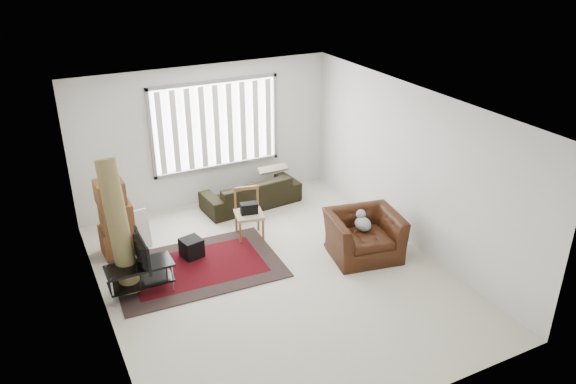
% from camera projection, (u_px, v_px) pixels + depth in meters
% --- Properties ---
extents(room, '(6.00, 6.02, 2.71)m').
position_uv_depth(room, '(261.00, 159.00, 8.40)').
color(room, beige).
rests_on(room, ground).
extents(persian_rug, '(2.65, 1.83, 0.02)m').
position_uv_depth(persian_rug, '(198.00, 267.00, 8.92)').
color(persian_rug, black).
rests_on(persian_rug, ground).
extents(tv_stand, '(0.96, 0.43, 0.48)m').
position_uv_depth(tv_stand, '(140.00, 273.00, 8.17)').
color(tv_stand, black).
rests_on(tv_stand, ground).
extents(tv, '(0.10, 0.78, 0.45)m').
position_uv_depth(tv, '(137.00, 252.00, 8.02)').
color(tv, black).
rests_on(tv, tv_stand).
extents(subwoofer, '(0.38, 0.38, 0.31)m').
position_uv_depth(subwoofer, '(192.00, 248.00, 9.15)').
color(subwoofer, black).
rests_on(subwoofer, persian_rug).
extents(moving_boxes, '(0.54, 0.50, 1.29)m').
position_uv_depth(moving_boxes, '(115.00, 221.00, 9.10)').
color(moving_boxes, brown).
rests_on(moving_boxes, ground).
extents(white_flatpack, '(0.54, 0.28, 0.66)m').
position_uv_depth(white_flatpack, '(134.00, 231.00, 9.34)').
color(white_flatpack, silver).
rests_on(white_flatpack, ground).
extents(rolled_rug, '(0.34, 0.85, 1.99)m').
position_uv_depth(rolled_rug, '(118.00, 227.00, 8.09)').
color(rolled_rug, brown).
rests_on(rolled_rug, ground).
extents(sofa, '(1.95, 0.97, 0.73)m').
position_uv_depth(sofa, '(251.00, 188.00, 10.81)').
color(sofa, black).
rests_on(sofa, ground).
extents(side_chair, '(0.56, 0.56, 0.88)m').
position_uv_depth(side_chair, '(249.00, 212.00, 9.65)').
color(side_chair, tan).
rests_on(side_chair, ground).
extents(armchair, '(1.30, 1.18, 0.84)m').
position_uv_depth(armchair, '(364.00, 232.00, 9.11)').
color(armchair, '#34180A').
rests_on(armchair, ground).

